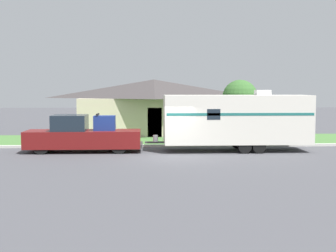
# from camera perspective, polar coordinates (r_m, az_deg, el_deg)

# --- Properties ---
(ground_plane) EXTENTS (120.00, 120.00, 0.00)m
(ground_plane) POSITION_cam_1_polar(r_m,az_deg,el_deg) (23.99, 0.29, -3.68)
(ground_plane) COLOR #47474C
(curb_strip) EXTENTS (80.00, 0.30, 0.14)m
(curb_strip) POSITION_cam_1_polar(r_m,az_deg,el_deg) (27.69, -0.13, -2.42)
(curb_strip) COLOR beige
(curb_strip) RESTS_ON ground_plane
(lawn_strip) EXTENTS (80.00, 7.00, 0.03)m
(lawn_strip) POSITION_cam_1_polar(r_m,az_deg,el_deg) (31.32, -0.44, -1.70)
(lawn_strip) COLOR #477538
(lawn_strip) RESTS_ON ground_plane
(house_across_street) EXTENTS (11.76, 6.85, 4.14)m
(house_across_street) POSITION_cam_1_polar(r_m,az_deg,el_deg) (35.99, -1.74, 2.52)
(house_across_street) COLOR beige
(house_across_street) RESTS_ON ground_plane
(pickup_truck) EXTENTS (6.32, 1.98, 2.09)m
(pickup_truck) POSITION_cam_1_polar(r_m,az_deg,el_deg) (25.87, -10.42, -1.16)
(pickup_truck) COLOR black
(pickup_truck) RESTS_ON ground_plane
(travel_trailer) EXTENTS (9.06, 2.42, 3.37)m
(travel_trailer) POSITION_cam_1_polar(r_m,az_deg,el_deg) (26.06, 8.35, 0.83)
(travel_trailer) COLOR black
(travel_trailer) RESTS_ON ground_plane
(mailbox) EXTENTS (0.48, 0.20, 1.32)m
(mailbox) POSITION_cam_1_polar(r_m,az_deg,el_deg) (28.34, -6.81, -0.37)
(mailbox) COLOR brown
(mailbox) RESTS_ON ground_plane
(tree_in_yard) EXTENTS (2.41, 2.41, 4.05)m
(tree_in_yard) POSITION_cam_1_polar(r_m,az_deg,el_deg) (32.18, 8.77, 3.43)
(tree_in_yard) COLOR brown
(tree_in_yard) RESTS_ON ground_plane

